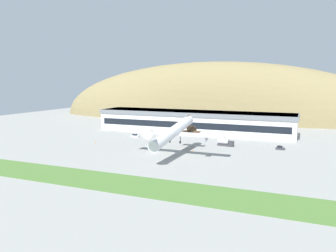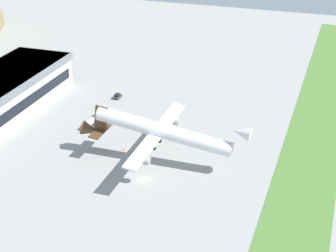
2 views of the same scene
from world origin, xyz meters
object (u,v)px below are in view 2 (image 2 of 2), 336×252
service_car_1 (117,96)px  traffic_cone_0 (124,149)px  fuel_truck (91,123)px  cargo_airplane (160,131)px

service_car_1 → traffic_cone_0: bearing=-153.9°
fuel_truck → service_car_1: bearing=2.9°
service_car_1 → fuel_truck: (-23.65, -1.21, 0.74)m
cargo_airplane → service_car_1: cargo_airplane is taller
fuel_truck → traffic_cone_0: fuel_truck is taller
service_car_1 → fuel_truck: 23.69m
cargo_airplane → traffic_cone_0: bearing=73.4°
service_car_1 → traffic_cone_0: (-34.30, -16.78, -0.41)m
fuel_truck → traffic_cone_0: (-10.66, -15.57, -1.15)m
cargo_airplane → traffic_cone_0: cargo_airplane is taller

